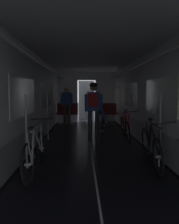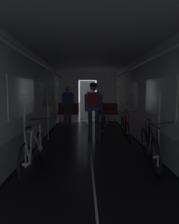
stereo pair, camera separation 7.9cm
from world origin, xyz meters
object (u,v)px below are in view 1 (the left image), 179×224
bicycle_black (151,147)px  bicycle_silver (35,153)px  bicycle_blue_in_aisle (103,127)px  bench_seat_far_left (67,111)px  bicycle_red (125,128)px  person_standing_near_bench (67,103)px  person_cyclist_aisle (93,105)px  bench_seat_far_right (106,111)px

bicycle_black → bicycle_silver: bicycle_black is taller
bicycle_black → bicycle_blue_in_aisle: bicycle_black is taller
bench_seat_far_left → bicycle_black: (2.03, -5.92, -0.19)m
bicycle_red → bicycle_blue_in_aisle: size_ratio=1.01×
bicycle_black → bicycle_red: size_ratio=1.00×
bicycle_black → person_standing_near_bench: size_ratio=1.01×
bench_seat_far_left → person_cyclist_aisle: 3.82m
person_cyclist_aisle → bicycle_blue_in_aisle: person_cyclist_aisle is taller
bicycle_blue_in_aisle → bench_seat_far_right: bearing=81.8°
bench_seat_far_right → bicycle_red: same height
person_standing_near_bench → person_cyclist_aisle: bearing=-72.8°
bench_seat_far_left → bench_seat_far_right: (1.80, 0.00, 0.00)m
bicycle_black → person_standing_near_bench: bearing=110.1°
bicycle_red → person_standing_near_bench: size_ratio=1.01×
bench_seat_far_right → bicycle_red: bearing=-87.2°
bicycle_black → bicycle_silver: 2.20m
bicycle_black → bicycle_silver: (-2.17, -0.36, 0.00)m
bicycle_black → bicycle_blue_in_aisle: 2.64m
bench_seat_far_left → bicycle_red: same height
bench_seat_far_left → bicycle_silver: bearing=-91.3°
bicycle_silver → bench_seat_far_left: bearing=88.7°
bicycle_silver → person_cyclist_aisle: bearing=66.3°
bicycle_silver → bicycle_blue_in_aisle: bearing=63.4°
bench_seat_far_right → person_standing_near_bench: bearing=-168.2°
bench_seat_far_right → bicycle_black: size_ratio=0.58×
bicycle_red → bicycle_silver: size_ratio=1.00×
bicycle_silver → bicycle_black: bearing=9.5°
bench_seat_far_right → bicycle_red: size_ratio=0.58×
bicycle_red → person_cyclist_aisle: person_cyclist_aisle is taller
bicycle_silver → person_standing_near_bench: (0.14, 5.90, 0.59)m
bench_seat_far_left → bicycle_red: bearing=-61.3°
bicycle_black → bench_seat_far_left: bearing=109.0°
bench_seat_far_left → bicycle_black: size_ratio=0.58×
bicycle_silver → bicycle_blue_in_aisle: bicycle_blue_in_aisle is taller
person_standing_near_bench → bicycle_black: bearing=-69.9°
bicycle_silver → person_cyclist_aisle: 2.95m
bicycle_red → bench_seat_far_left: bearing=118.7°
bicycle_red → bicycle_silver: (-2.12, -2.67, 0.00)m
bicycle_blue_in_aisle → person_standing_near_bench: bearing=113.6°
bench_seat_far_right → bicycle_red: (0.18, -3.61, -0.19)m
bicycle_black → bicycle_red: bearing=91.4°
bicycle_red → person_cyclist_aisle: bearing=-177.9°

